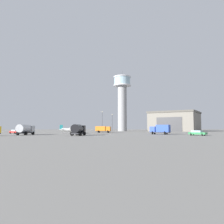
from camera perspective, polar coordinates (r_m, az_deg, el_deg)
The scene contains 12 objects.
ground_plane at distance 57.98m, azimuth -3.89°, elevation -6.36°, with size 400.00×400.00×0.00m, color gray.
control_tower at distance 124.53m, azimuth 2.81°, elevation 4.06°, with size 10.28×10.28×36.37m.
hangar at distance 127.23m, azimuth 16.68°, elevation -2.48°, with size 34.10×33.37×11.28m.
airplane_white at distance 80.18m, azimuth -11.17°, elevation -4.66°, with size 8.32×10.63×3.12m.
truck_fuel_tanker_silver at distance 66.29m, azimuth -22.50°, elevation -4.31°, with size 3.85×7.16×3.04m.
truck_box_orange at distance 88.01m, azimuth -2.45°, elevation -4.63°, with size 6.58×4.09×2.65m.
truck_fuel_tanker_black at distance 57.45m, azimuth -9.17°, elevation -4.65°, with size 3.82×6.91×2.99m.
truck_box_blue at distance 67.79m, azimuth 13.06°, elevation -4.55°, with size 6.32×5.26×3.00m.
car_red at distance 82.59m, azimuth -24.83°, elevation -4.83°, with size 4.70×4.18×1.37m.
car_green at distance 61.26m, azimuth 22.20°, elevation -5.25°, with size 4.38×4.51×1.37m.
light_post_west at distance 98.96m, azimuth -2.68°, elevation -2.15°, with size 0.44×0.44×9.80m.
light_post_east at distance 106.94m, azimuth 0.07°, elevation -2.52°, with size 0.44×0.44×9.05m.
Camera 1 is at (1.80, -57.91, 2.17)m, focal length 33.65 mm.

